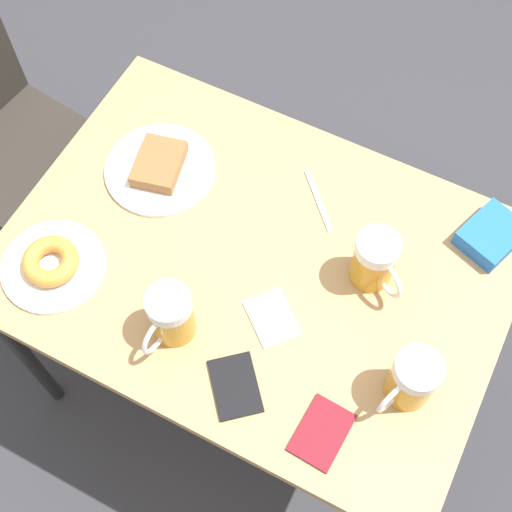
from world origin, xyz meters
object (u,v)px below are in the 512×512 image
object	(u,v)px
plate_with_cake	(160,167)
beer_mug_center	(170,316)
plate_with_donut	(52,264)
passport_near_edge	(322,433)
passport_far_edge	(235,386)
napkin_folded	(272,318)
blue_pouch	(491,235)
beer_mug_right	(412,380)
fork	(318,200)
beer_mug_left	(375,261)

from	to	relation	value
plate_with_cake	beer_mug_center	world-z (taller)	beer_mug_center
plate_with_donut	beer_mug_center	bearing A→B (deg)	-90.82
passport_near_edge	passport_far_edge	bearing A→B (deg)	88.37
plate_with_cake	passport_far_edge	bearing A→B (deg)	-133.50
plate_with_donut	napkin_folded	size ratio (longest dim) A/B	1.58
beer_mug_center	blue_pouch	bearing A→B (deg)	-45.66
beer_mug_right	fork	size ratio (longest dim) A/B	1.07
fork	blue_pouch	distance (m)	0.38
beer_mug_right	fork	world-z (taller)	beer_mug_right
beer_mug_left	blue_pouch	bearing A→B (deg)	-44.56
plate_with_cake	beer_mug_right	size ratio (longest dim) A/B	1.83
beer_mug_right	passport_near_edge	distance (m)	0.20
beer_mug_center	beer_mug_right	xyz separation A→B (m)	(0.09, -0.47, 0.00)
plate_with_donut	beer_mug_right	bearing A→B (deg)	-83.34
beer_mug_center	beer_mug_right	distance (m)	0.48
napkin_folded	passport_near_edge	bearing A→B (deg)	-131.43
napkin_folded	blue_pouch	distance (m)	0.51
beer_mug_center	passport_far_edge	distance (m)	0.19
beer_mug_left	beer_mug_center	size ratio (longest dim) A/B	1.00
beer_mug_center	passport_near_edge	world-z (taller)	beer_mug_center
napkin_folded	passport_near_edge	size ratio (longest dim) A/B	1.08
plate_with_cake	blue_pouch	bearing A→B (deg)	-76.85
plate_with_cake	passport_near_edge	size ratio (longest dim) A/B	1.95
beer_mug_left	passport_far_edge	xyz separation A→B (m)	(-0.35, 0.14, -0.07)
beer_mug_left	passport_far_edge	world-z (taller)	beer_mug_left
fork	blue_pouch	bearing A→B (deg)	-78.06
fork	blue_pouch	world-z (taller)	blue_pouch
beer_mug_left	fork	bearing A→B (deg)	56.01
beer_mug_center	plate_with_cake	bearing A→B (deg)	34.82
fork	plate_with_cake	bearing A→B (deg)	104.39
beer_mug_right	beer_mug_center	bearing A→B (deg)	101.35
fork	passport_near_edge	bearing A→B (deg)	-154.43
beer_mug_left	blue_pouch	world-z (taller)	beer_mug_left
fork	passport_far_edge	bearing A→B (deg)	-175.61
passport_far_edge	beer_mug_left	bearing A→B (deg)	-22.24
plate_with_donut	passport_far_edge	world-z (taller)	plate_with_donut
beer_mug_right	napkin_folded	bearing A→B (deg)	86.52
beer_mug_center	blue_pouch	xyz separation A→B (m)	(0.49, -0.51, -0.05)
fork	passport_far_edge	size ratio (longest dim) A/B	0.85
napkin_folded	passport_far_edge	xyz separation A→B (m)	(-0.16, -0.00, 0.00)
plate_with_cake	blue_pouch	xyz separation A→B (m)	(0.17, -0.73, 0.01)
beer_mug_center	beer_mug_left	bearing A→B (deg)	-46.38
beer_mug_right	blue_pouch	bearing A→B (deg)	-5.24
plate_with_donut	beer_mug_left	size ratio (longest dim) A/B	1.60
beer_mug_right	passport_near_edge	xyz separation A→B (m)	(-0.15, 0.11, -0.07)
beer_mug_left	beer_mug_center	bearing A→B (deg)	133.62
napkin_folded	passport_near_edge	world-z (taller)	passport_near_edge
beer_mug_right	passport_far_edge	world-z (taller)	beer_mug_right
beer_mug_left	plate_with_cake	bearing A→B (deg)	87.05
plate_with_donut	passport_near_edge	size ratio (longest dim) A/B	1.71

